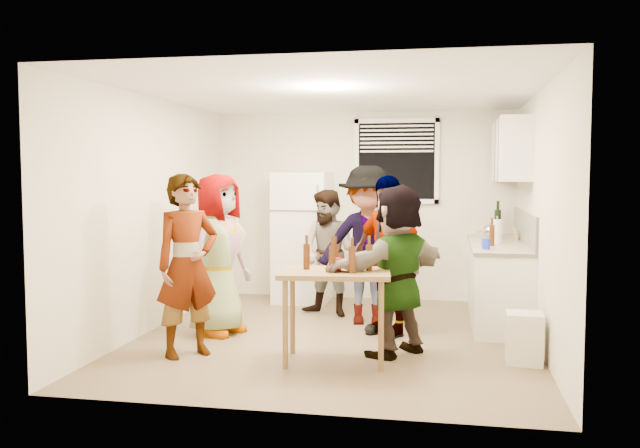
% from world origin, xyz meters
% --- Properties ---
extents(room, '(4.00, 4.50, 2.50)m').
position_xyz_m(room, '(0.00, 0.00, 0.00)').
color(room, silver).
rests_on(room, ground).
extents(window, '(1.12, 0.10, 1.06)m').
position_xyz_m(window, '(0.45, 2.21, 1.85)').
color(window, white).
rests_on(window, room).
extents(refrigerator, '(0.70, 0.70, 1.70)m').
position_xyz_m(refrigerator, '(-0.75, 1.88, 0.85)').
color(refrigerator, white).
rests_on(refrigerator, ground).
extents(counter_lower, '(0.60, 2.20, 0.86)m').
position_xyz_m(counter_lower, '(1.70, 1.15, 0.43)').
color(counter_lower, white).
rests_on(counter_lower, ground).
extents(countertop, '(0.64, 2.22, 0.04)m').
position_xyz_m(countertop, '(1.70, 1.15, 0.88)').
color(countertop, beige).
rests_on(countertop, counter_lower).
extents(backsplash, '(0.03, 2.20, 0.36)m').
position_xyz_m(backsplash, '(1.99, 1.15, 1.08)').
color(backsplash, '#B6B0A8').
rests_on(backsplash, countertop).
extents(upper_cabinets, '(0.34, 1.60, 0.70)m').
position_xyz_m(upper_cabinets, '(1.83, 1.35, 1.95)').
color(upper_cabinets, white).
rests_on(upper_cabinets, room).
extents(kettle, '(0.27, 0.23, 0.21)m').
position_xyz_m(kettle, '(1.65, 1.55, 0.90)').
color(kettle, silver).
rests_on(kettle, countertop).
extents(paper_towel, '(0.12, 0.12, 0.26)m').
position_xyz_m(paper_towel, '(1.68, 1.12, 0.90)').
color(paper_towel, white).
rests_on(paper_towel, countertop).
extents(wine_bottle, '(0.08, 0.08, 0.33)m').
position_xyz_m(wine_bottle, '(1.75, 2.02, 0.90)').
color(wine_bottle, black).
rests_on(wine_bottle, countertop).
extents(beer_bottle_counter, '(0.06, 0.06, 0.23)m').
position_xyz_m(beer_bottle_counter, '(1.60, 0.76, 0.90)').
color(beer_bottle_counter, '#47230C').
rests_on(beer_bottle_counter, countertop).
extents(blue_cup, '(0.09, 0.09, 0.11)m').
position_xyz_m(blue_cup, '(1.52, 0.39, 0.90)').
color(blue_cup, blue).
rests_on(blue_cup, countertop).
extents(picture_frame, '(0.02, 0.16, 0.14)m').
position_xyz_m(picture_frame, '(1.92, 1.52, 0.97)').
color(picture_frame, '#C1BD4A').
rests_on(picture_frame, countertop).
extents(trash_bin, '(0.32, 0.32, 0.45)m').
position_xyz_m(trash_bin, '(1.80, -0.65, 0.25)').
color(trash_bin, silver).
rests_on(trash_bin, ground).
extents(serving_table, '(1.04, 0.74, 0.82)m').
position_xyz_m(serving_table, '(0.14, -0.91, 0.00)').
color(serving_table, brown).
rests_on(serving_table, ground).
extents(beer_bottle_table, '(0.06, 0.06, 0.22)m').
position_xyz_m(beer_bottle_table, '(0.13, -0.79, 0.82)').
color(beer_bottle_table, '#47230C').
rests_on(beer_bottle_table, serving_table).
extents(red_cup, '(0.08, 0.08, 0.11)m').
position_xyz_m(red_cup, '(0.15, -0.88, 0.82)').
color(red_cup, red).
rests_on(red_cup, serving_table).
extents(guest_grey, '(1.86, 1.32, 0.54)m').
position_xyz_m(guest_grey, '(-1.23, -0.08, 0.00)').
color(guest_grey, gray).
rests_on(guest_grey, ground).
extents(guest_stripe, '(1.65, 1.60, 0.40)m').
position_xyz_m(guest_stripe, '(-1.23, -0.95, 0.00)').
color(guest_stripe, '#141933').
rests_on(guest_stripe, ground).
extents(guest_back_left, '(1.20, 1.66, 0.57)m').
position_xyz_m(guest_back_left, '(-0.25, 1.04, 0.00)').
color(guest_back_left, brown).
rests_on(guest_back_left, ground).
extents(guest_back_right, '(1.45, 1.95, 0.66)m').
position_xyz_m(guest_back_right, '(0.25, 0.71, 0.00)').
color(guest_back_right, '#3A3A3F').
rests_on(guest_back_right, ground).
extents(guest_black, '(1.85, 1.89, 0.41)m').
position_xyz_m(guest_black, '(0.51, 0.21, 0.00)').
color(guest_black, black).
rests_on(guest_black, ground).
extents(guest_orange, '(2.16, 2.15, 0.47)m').
position_xyz_m(guest_orange, '(0.67, -0.56, 0.00)').
color(guest_orange, '#E9A861').
rests_on(guest_orange, ground).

